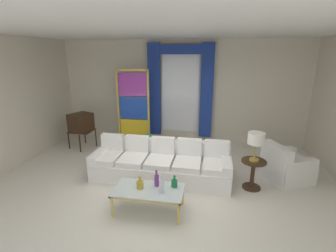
{
  "coord_description": "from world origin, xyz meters",
  "views": [
    {
      "loc": [
        0.89,
        -4.34,
        2.61
      ],
      "look_at": [
        -0.03,
        0.9,
        1.05
      ],
      "focal_mm": 26.6,
      "sensor_mm": 36.0,
      "label": 1
    }
  ],
  "objects": [
    {
      "name": "coffee_table",
      "position": [
        -0.08,
        -0.73,
        0.37
      ],
      "size": [
        1.18,
        0.63,
        0.41
      ],
      "color": "silver",
      "rests_on": "ground"
    },
    {
      "name": "ceiling_slab",
      "position": [
        0.0,
        0.8,
        3.02
      ],
      "size": [
        8.0,
        7.6,
        0.04
      ],
      "primitive_type": "cube",
      "color": "white"
    },
    {
      "name": "round_side_table",
      "position": [
        1.77,
        0.35,
        0.36
      ],
      "size": [
        0.48,
        0.48,
        0.59
      ],
      "color": "#382314",
      "rests_on": "ground"
    },
    {
      "name": "wall_rear",
      "position": [
        0.0,
        3.06,
        1.5
      ],
      "size": [
        8.0,
        0.12,
        3.0
      ],
      "primitive_type": "cube",
      "color": "beige",
      "rests_on": "ground"
    },
    {
      "name": "couch_white_long",
      "position": [
        -0.1,
        0.5,
        0.31
      ],
      "size": [
        2.93,
        0.94,
        0.86
      ],
      "color": "white",
      "rests_on": "ground"
    },
    {
      "name": "vintage_tv",
      "position": [
        -2.69,
        1.86,
        0.73
      ],
      "size": [
        0.7,
        0.74,
        1.35
      ],
      "color": "#382314",
      "rests_on": "ground"
    },
    {
      "name": "bottle_amber_squat",
      "position": [
        -0.23,
        -0.73,
        0.49
      ],
      "size": [
        0.12,
        0.12,
        0.23
      ],
      "color": "gold",
      "rests_on": "coffee_table"
    },
    {
      "name": "curtained_window",
      "position": [
        -0.02,
        2.89,
        1.74
      ],
      "size": [
        2.0,
        0.17,
        2.7
      ],
      "color": "white",
      "rests_on": "ground"
    },
    {
      "name": "ground_plane",
      "position": [
        0.0,
        0.0,
        0.0
      ],
      "size": [
        16.0,
        16.0,
        0.0
      ],
      "primitive_type": "plane",
      "color": "silver"
    },
    {
      "name": "armchair_white",
      "position": [
        2.5,
        0.84,
        0.29
      ],
      "size": [
        1.07,
        1.06,
        0.8
      ],
      "color": "white",
      "rests_on": "ground"
    },
    {
      "name": "table_lamp_brass",
      "position": [
        1.77,
        0.35,
        1.03
      ],
      "size": [
        0.32,
        0.32,
        0.57
      ],
      "color": "#B29338",
      "rests_on": "round_side_table"
    },
    {
      "name": "bottle_crystal_tall",
      "position": [
        0.34,
        -0.58,
        0.49
      ],
      "size": [
        0.1,
        0.1,
        0.22
      ],
      "color": "#196B3D",
      "rests_on": "coffee_table"
    },
    {
      "name": "wall_left",
      "position": [
        -3.66,
        0.6,
        1.5
      ],
      "size": [
        0.12,
        7.0,
        3.0
      ],
      "primitive_type": "cube",
      "color": "beige",
      "rests_on": "ground"
    },
    {
      "name": "bottle_blue_decanter",
      "position": [
        0.16,
        -0.79,
        0.54
      ],
      "size": [
        0.08,
        0.08,
        0.33
      ],
      "color": "silver",
      "rests_on": "coffee_table"
    },
    {
      "name": "bottle_ruby_flask",
      "position": [
        0.04,
        -0.61,
        0.53
      ],
      "size": [
        0.08,
        0.08,
        0.3
      ],
      "color": "#753384",
      "rests_on": "coffee_table"
    },
    {
      "name": "peacock_figurine",
      "position": [
        -0.78,
        2.01,
        0.22
      ],
      "size": [
        0.44,
        0.6,
        0.5
      ],
      "color": "beige",
      "rests_on": "ground"
    },
    {
      "name": "stained_glass_divider",
      "position": [
        -1.3,
        2.38,
        1.06
      ],
      "size": [
        0.95,
        0.05,
        2.2
      ],
      "color": "gold",
      "rests_on": "ground"
    }
  ]
}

